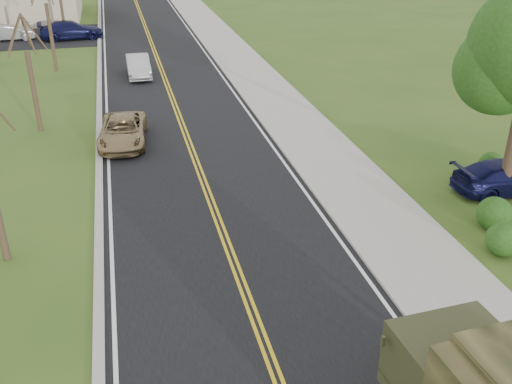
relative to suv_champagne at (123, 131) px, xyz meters
name	(u,v)px	position (x,y,z in m)	size (l,w,h in m)	color
road	(153,46)	(3.00, 20.74, -0.63)	(8.00, 120.00, 0.01)	black
curb_right	(204,43)	(7.15, 20.74, -0.57)	(0.30, 120.00, 0.12)	#9E998E
sidewalk_right	(225,42)	(8.90, 20.74, -0.58)	(3.20, 120.00, 0.10)	#9E998E
curb_left	(99,49)	(-1.15, 20.74, -0.58)	(0.30, 120.00, 0.10)	#9E998E
bare_tree_b	(32,82)	(-4.00, 2.74, 1.84)	(1.83, 2.14, 5.73)	#38281C
bare_tree_c	(50,29)	(-4.00, 14.74, 2.14)	(2.04, 2.39, 6.42)	#38281C
bare_tree_d	(61,5)	(-4.00, 26.74, 1.92)	(1.88, 2.20, 5.91)	#38281C
suv_champagne	(123,131)	(0.00, 0.00, 0.00)	(2.11, 4.57, 1.27)	#947D54
sedan_silver	(138,66)	(1.42, 11.91, 0.05)	(1.45, 4.15, 1.37)	#B5B5BA
pickup_navy	(507,177)	(14.44, -8.80, 0.00)	(1.78, 4.38, 1.27)	#0E0F36
lot_car_silver	(11,33)	(-8.26, 25.89, -0.02)	(1.29, 3.71, 1.22)	#AAAAAF
lot_car_navy	(71,30)	(-3.40, 25.15, 0.12)	(2.12, 5.23, 1.52)	black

